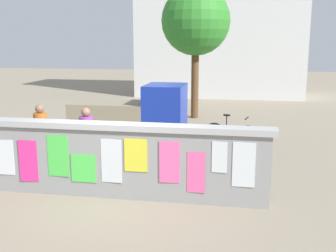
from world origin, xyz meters
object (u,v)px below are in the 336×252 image
(bicycle_far, at_px, (231,133))
(person_walking, at_px, (41,129))
(auto_rickshaw_truck, at_px, (135,114))
(person_bystander, at_px, (87,134))
(tree_roadside, at_px, (196,22))
(motorcycle, at_px, (212,147))
(bicycle_near, at_px, (156,165))

(bicycle_far, bearing_deg, person_walking, -146.29)
(person_walking, bearing_deg, auto_rickshaw_truck, 61.94)
(auto_rickshaw_truck, xyz_separation_m, person_bystander, (-0.31, -3.35, 0.09))
(auto_rickshaw_truck, relative_size, person_bystander, 2.23)
(tree_roadside, bearing_deg, auto_rickshaw_truck, -107.50)
(auto_rickshaw_truck, xyz_separation_m, motorcycle, (2.61, -2.05, -0.44))
(auto_rickshaw_truck, xyz_separation_m, bicycle_far, (3.06, 0.06, -0.54))
(bicycle_far, xyz_separation_m, person_walking, (-4.70, -3.13, 0.62))
(bicycle_near, relative_size, tree_roadside, 0.32)
(person_walking, bearing_deg, bicycle_far, 33.71)
(motorcycle, xyz_separation_m, person_walking, (-4.25, -1.02, 0.52))
(auto_rickshaw_truck, bearing_deg, person_walking, -118.06)
(person_bystander, bearing_deg, bicycle_far, 45.34)
(auto_rickshaw_truck, height_order, tree_roadside, tree_roadside)
(bicycle_far, relative_size, person_walking, 1.04)
(motorcycle, xyz_separation_m, person_bystander, (-2.93, -1.30, 0.52))
(person_bystander, bearing_deg, auto_rickshaw_truck, 84.67)
(bicycle_far, bearing_deg, tree_roadside, 110.40)
(bicycle_near, relative_size, bicycle_far, 1.01)
(auto_rickshaw_truck, distance_m, motorcycle, 3.35)
(bicycle_near, xyz_separation_m, person_walking, (-3.08, 0.49, 0.62))
(bicycle_near, xyz_separation_m, tree_roadside, (-0.02, 8.05, 3.58))
(tree_roadside, bearing_deg, bicycle_near, -89.83)
(motorcycle, relative_size, person_bystander, 1.17)
(bicycle_far, bearing_deg, bicycle_near, -114.09)
(tree_roadside, bearing_deg, bicycle_far, -69.60)
(tree_roadside, bearing_deg, person_walking, -112.00)
(person_walking, xyz_separation_m, tree_roadside, (3.05, 7.55, 2.96))
(bicycle_far, relative_size, person_bystander, 1.04)
(bicycle_far, distance_m, person_walking, 5.68)
(bicycle_near, distance_m, person_bystander, 1.87)
(motorcycle, relative_size, bicycle_near, 1.12)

